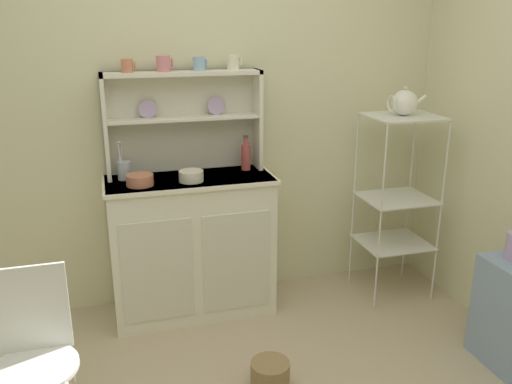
% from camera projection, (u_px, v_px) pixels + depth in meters
% --- Properties ---
extents(wall_back, '(3.84, 0.05, 2.50)m').
position_uv_depth(wall_back, '(201.00, 113.00, 3.41)').
color(wall_back, beige).
rests_on(wall_back, ground).
extents(hutch_cabinet, '(1.03, 0.45, 0.90)m').
position_uv_depth(hutch_cabinet, '(192.00, 244.00, 3.38)').
color(hutch_cabinet, silver).
rests_on(hutch_cabinet, ground).
extents(hutch_shelf_unit, '(0.96, 0.18, 0.62)m').
position_uv_depth(hutch_shelf_unit, '(183.00, 113.00, 3.28)').
color(hutch_shelf_unit, silver).
rests_on(hutch_shelf_unit, hutch_cabinet).
extents(bakers_rack, '(0.45, 0.40, 1.24)m').
position_uv_depth(bakers_rack, '(397.00, 186.00, 3.53)').
color(bakers_rack, silver).
rests_on(bakers_rack, ground).
extents(wire_chair, '(0.36, 0.36, 0.85)m').
position_uv_depth(wire_chair, '(33.00, 347.00, 2.23)').
color(wire_chair, white).
rests_on(wire_chair, ground).
extents(floor_basket, '(0.20, 0.20, 0.15)m').
position_uv_depth(floor_basket, '(270.00, 375.00, 2.75)').
color(floor_basket, '#93754C').
rests_on(floor_basket, ground).
extents(cup_terracotta_0, '(0.08, 0.07, 0.08)m').
position_uv_depth(cup_terracotta_0, '(127.00, 66.00, 3.07)').
color(cup_terracotta_0, '#C67556').
rests_on(cup_terracotta_0, hutch_shelf_unit).
extents(cup_rose_1, '(0.10, 0.08, 0.09)m').
position_uv_depth(cup_rose_1, '(164.00, 64.00, 3.13)').
color(cup_rose_1, '#D17A84').
rests_on(cup_rose_1, hutch_shelf_unit).
extents(cup_sky_2, '(0.09, 0.07, 0.08)m').
position_uv_depth(cup_sky_2, '(199.00, 64.00, 3.18)').
color(cup_sky_2, '#8EB2D1').
rests_on(cup_sky_2, hutch_shelf_unit).
extents(cup_cream_3, '(0.09, 0.07, 0.09)m').
position_uv_depth(cup_cream_3, '(233.00, 62.00, 3.24)').
color(cup_cream_3, silver).
rests_on(cup_cream_3, hutch_shelf_unit).
extents(bowl_mixing_large, '(0.16, 0.16, 0.06)m').
position_uv_depth(bowl_mixing_large, '(140.00, 180.00, 3.09)').
color(bowl_mixing_large, '#C67556').
rests_on(bowl_mixing_large, hutch_cabinet).
extents(bowl_floral_medium, '(0.15, 0.15, 0.06)m').
position_uv_depth(bowl_floral_medium, '(191.00, 176.00, 3.17)').
color(bowl_floral_medium, silver).
rests_on(bowl_floral_medium, hutch_cabinet).
extents(jam_bottle, '(0.06, 0.06, 0.22)m').
position_uv_depth(jam_bottle, '(246.00, 156.00, 3.40)').
color(jam_bottle, '#B74C47').
rests_on(jam_bottle, hutch_cabinet).
extents(utensil_jar, '(0.08, 0.08, 0.24)m').
position_uv_depth(utensil_jar, '(124.00, 170.00, 3.20)').
color(utensil_jar, '#B2B7C6').
rests_on(utensil_jar, hutch_cabinet).
extents(porcelain_teapot, '(0.25, 0.16, 0.18)m').
position_uv_depth(porcelain_teapot, '(404.00, 103.00, 3.36)').
color(porcelain_teapot, white).
rests_on(porcelain_teapot, bakers_rack).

